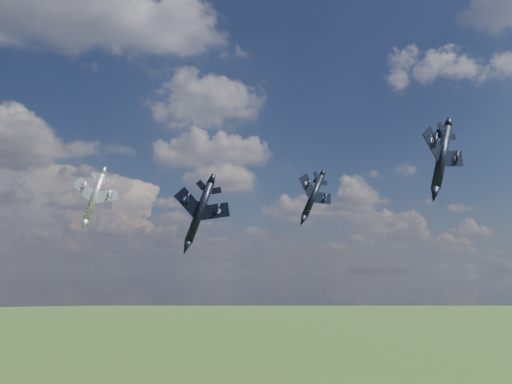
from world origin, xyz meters
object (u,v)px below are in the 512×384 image
object	(u,v)px
jet_right_navy	(442,157)
jet_high_navy	(313,196)
jet_left_silver	(94,197)
jet_lead_navy	(200,212)

from	to	relation	value
jet_right_navy	jet_high_navy	world-z (taller)	jet_high_navy
jet_left_silver	jet_right_navy	bearing A→B (deg)	-41.57
jet_lead_navy	jet_left_silver	distance (m)	23.54
jet_right_navy	jet_high_navy	xyz separation A→B (m)	(-4.64, 40.68, 0.16)
jet_high_navy	jet_right_navy	bearing A→B (deg)	-104.53
jet_lead_navy	jet_left_silver	size ratio (longest dim) A/B	1.13
jet_right_navy	jet_left_silver	world-z (taller)	jet_right_navy
jet_high_navy	jet_lead_navy	bearing A→B (deg)	-163.57
jet_lead_navy	jet_left_silver	world-z (taller)	jet_left_silver
jet_lead_navy	jet_high_navy	size ratio (longest dim) A/B	0.94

